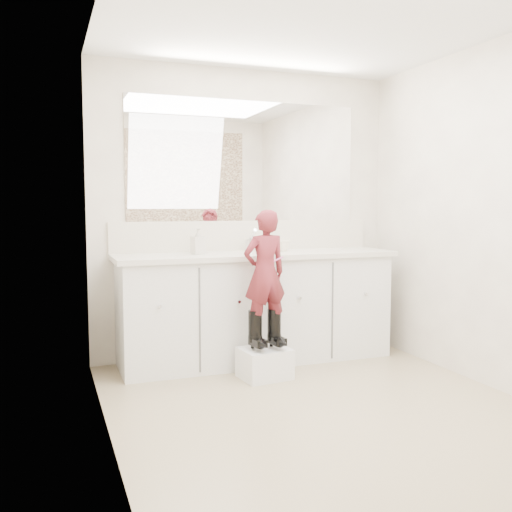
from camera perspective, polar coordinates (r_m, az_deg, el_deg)
name	(u,v)px	position (r m, az deg, el deg)	size (l,w,h in m)	color
floor	(325,410)	(3.70, 6.95, -15.08)	(3.00, 3.00, 0.00)	#988163
ceiling	(330,12)	(3.65, 7.39, 23.07)	(3.00, 3.00, 0.00)	white
wall_back	(245,214)	(4.85, -1.10, 4.26)	(2.60, 2.60, 0.00)	#BEB0A2
wall_left	(106,219)	(3.09, -14.77, 3.57)	(3.00, 3.00, 0.00)	#BEB0A2
wall_right	(497,216)	(4.23, 22.99, 3.72)	(3.00, 3.00, 0.00)	#BEB0A2
vanity_cabinet	(256,309)	(4.67, 0.04, -5.34)	(2.20, 0.55, 0.85)	silver
countertop	(257,255)	(4.59, 0.10, 0.09)	(2.28, 0.58, 0.04)	beige
backsplash	(246,235)	(4.84, -1.04, 2.07)	(2.28, 0.03, 0.25)	beige
mirror	(245,161)	(4.85, -1.07, 9.47)	(2.00, 0.02, 1.00)	white
faucet	(250,245)	(4.74, -0.60, 1.10)	(0.08, 0.08, 0.10)	silver
cup	(284,246)	(4.75, 2.79, 1.04)	(0.10, 0.10, 0.09)	beige
soap_bottle	(198,241)	(4.48, -5.83, 1.50)	(0.09, 0.09, 0.20)	beige
step_stool	(265,363)	(4.27, 0.87, -10.68)	(0.35, 0.29, 0.22)	white
boot_left	(255,330)	(4.18, -0.09, -7.41)	(0.11, 0.19, 0.29)	black
boot_right	(274,328)	(4.23, 1.83, -7.25)	(0.11, 0.19, 0.29)	black
toddler	(265,273)	(4.14, 0.89, -1.72)	(0.33, 0.22, 0.92)	#A4323D
toothbrush	(275,261)	(4.13, 1.91, -0.46)	(0.01, 0.01, 0.14)	#E157A2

